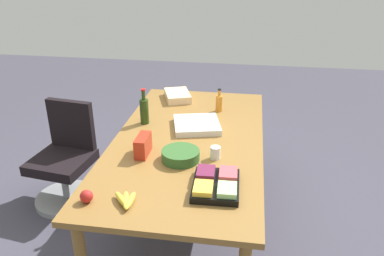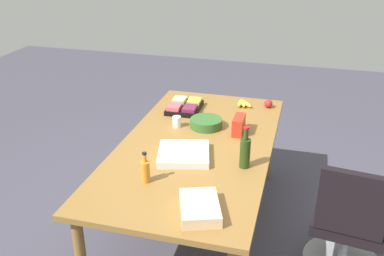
{
  "view_description": "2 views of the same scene",
  "coord_description": "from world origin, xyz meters",
  "px_view_note": "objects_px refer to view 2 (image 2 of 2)",
  "views": [
    {
      "loc": [
        -2.63,
        -0.44,
        2.13
      ],
      "look_at": [
        0.1,
        -0.01,
        0.84
      ],
      "focal_mm": 36.43,
      "sensor_mm": 36.0,
      "label": 1
    },
    {
      "loc": [
        2.85,
        0.74,
        2.29
      ],
      "look_at": [
        -0.07,
        -0.05,
        0.89
      ],
      "focal_mm": 40.67,
      "sensor_mm": 36.0,
      "label": 2
    }
  ],
  "objects_px": {
    "conference_table": "(196,152)",
    "wine_bottle": "(245,152)",
    "salad_bowl": "(206,123)",
    "sheet_cake": "(200,208)",
    "dressing_bottle": "(145,171)",
    "apple_red": "(268,104)",
    "fruit_platter": "(184,106)",
    "office_chair": "(347,231)",
    "pizza_box": "(184,154)",
    "paper_cup": "(177,122)",
    "banana_bunch": "(243,103)",
    "chip_bag_red": "(239,125)"
  },
  "relations": [
    {
      "from": "conference_table",
      "to": "wine_bottle",
      "type": "height_order",
      "value": "wine_bottle"
    },
    {
      "from": "conference_table",
      "to": "banana_bunch",
      "type": "distance_m",
      "value": 0.9
    },
    {
      "from": "office_chair",
      "to": "banana_bunch",
      "type": "bearing_deg",
      "value": -138.57
    },
    {
      "from": "chip_bag_red",
      "to": "salad_bowl",
      "type": "distance_m",
      "value": 0.28
    },
    {
      "from": "dressing_bottle",
      "to": "banana_bunch",
      "type": "bearing_deg",
      "value": 164.8
    },
    {
      "from": "conference_table",
      "to": "salad_bowl",
      "type": "distance_m",
      "value": 0.34
    },
    {
      "from": "wine_bottle",
      "to": "chip_bag_red",
      "type": "height_order",
      "value": "wine_bottle"
    },
    {
      "from": "wine_bottle",
      "to": "salad_bowl",
      "type": "height_order",
      "value": "wine_bottle"
    },
    {
      "from": "office_chair",
      "to": "chip_bag_red",
      "type": "relative_size",
      "value": 4.54
    },
    {
      "from": "pizza_box",
      "to": "fruit_platter",
      "type": "height_order",
      "value": "fruit_platter"
    },
    {
      "from": "salad_bowl",
      "to": "dressing_bottle",
      "type": "xyz_separation_m",
      "value": [
        0.92,
        -0.18,
        0.04
      ]
    },
    {
      "from": "sheet_cake",
      "to": "paper_cup",
      "type": "height_order",
      "value": "paper_cup"
    },
    {
      "from": "office_chair",
      "to": "banana_bunch",
      "type": "relative_size",
      "value": 5.24
    },
    {
      "from": "office_chair",
      "to": "sheet_cake",
      "type": "height_order",
      "value": "office_chair"
    },
    {
      "from": "wine_bottle",
      "to": "chip_bag_red",
      "type": "bearing_deg",
      "value": -166.04
    },
    {
      "from": "sheet_cake",
      "to": "wine_bottle",
      "type": "relative_size",
      "value": 1.06
    },
    {
      "from": "dressing_bottle",
      "to": "paper_cup",
      "type": "xyz_separation_m",
      "value": [
        -0.86,
        -0.05,
        -0.04
      ]
    },
    {
      "from": "wine_bottle",
      "to": "apple_red",
      "type": "xyz_separation_m",
      "value": [
        -1.13,
        0.04,
        -0.08
      ]
    },
    {
      "from": "paper_cup",
      "to": "banana_bunch",
      "type": "bearing_deg",
      "value": 143.12
    },
    {
      "from": "office_chair",
      "to": "paper_cup",
      "type": "distance_m",
      "value": 1.53
    },
    {
      "from": "pizza_box",
      "to": "sheet_cake",
      "type": "distance_m",
      "value": 0.68
    },
    {
      "from": "conference_table",
      "to": "dressing_bottle",
      "type": "xyz_separation_m",
      "value": [
        0.6,
        -0.18,
        0.15
      ]
    },
    {
      "from": "sheet_cake",
      "to": "dressing_bottle",
      "type": "bearing_deg",
      "value": -119.55
    },
    {
      "from": "conference_table",
      "to": "fruit_platter",
      "type": "relative_size",
      "value": 5.89
    },
    {
      "from": "conference_table",
      "to": "office_chair",
      "type": "xyz_separation_m",
      "value": [
        0.18,
        1.15,
        -0.37
      ]
    },
    {
      "from": "paper_cup",
      "to": "apple_red",
      "type": "bearing_deg",
      "value": 132.31
    },
    {
      "from": "fruit_platter",
      "to": "chip_bag_red",
      "type": "bearing_deg",
      "value": 57.4
    },
    {
      "from": "conference_table",
      "to": "banana_bunch",
      "type": "height_order",
      "value": "banana_bunch"
    },
    {
      "from": "office_chair",
      "to": "wine_bottle",
      "type": "distance_m",
      "value": 0.93
    },
    {
      "from": "dressing_bottle",
      "to": "paper_cup",
      "type": "height_order",
      "value": "dressing_bottle"
    },
    {
      "from": "pizza_box",
      "to": "office_chair",
      "type": "bearing_deg",
      "value": 77.85
    },
    {
      "from": "wine_bottle",
      "to": "fruit_platter",
      "type": "bearing_deg",
      "value": -142.15
    },
    {
      "from": "office_chair",
      "to": "dressing_bottle",
      "type": "height_order",
      "value": "dressing_bottle"
    },
    {
      "from": "banana_bunch",
      "to": "apple_red",
      "type": "height_order",
      "value": "apple_red"
    },
    {
      "from": "banana_bunch",
      "to": "chip_bag_red",
      "type": "height_order",
      "value": "chip_bag_red"
    },
    {
      "from": "paper_cup",
      "to": "salad_bowl",
      "type": "bearing_deg",
      "value": 103.88
    },
    {
      "from": "fruit_platter",
      "to": "pizza_box",
      "type": "bearing_deg",
      "value": 15.76
    },
    {
      "from": "salad_bowl",
      "to": "apple_red",
      "type": "height_order",
      "value": "apple_red"
    },
    {
      "from": "pizza_box",
      "to": "salad_bowl",
      "type": "height_order",
      "value": "salad_bowl"
    },
    {
      "from": "pizza_box",
      "to": "wine_bottle",
      "type": "xyz_separation_m",
      "value": [
        0.02,
        0.44,
        0.09
      ]
    },
    {
      "from": "apple_red",
      "to": "fruit_platter",
      "type": "distance_m",
      "value": 0.76
    },
    {
      "from": "dressing_bottle",
      "to": "fruit_platter",
      "type": "relative_size",
      "value": 0.57
    },
    {
      "from": "sheet_cake",
      "to": "dressing_bottle",
      "type": "height_order",
      "value": "dressing_bottle"
    },
    {
      "from": "banana_bunch",
      "to": "salad_bowl",
      "type": "relative_size",
      "value": 0.66
    },
    {
      "from": "office_chair",
      "to": "dressing_bottle",
      "type": "relative_size",
      "value": 4.31
    },
    {
      "from": "sheet_cake",
      "to": "fruit_platter",
      "type": "bearing_deg",
      "value": -160.64
    },
    {
      "from": "apple_red",
      "to": "fruit_platter",
      "type": "height_order",
      "value": "apple_red"
    },
    {
      "from": "pizza_box",
      "to": "apple_red",
      "type": "bearing_deg",
      "value": 142.49
    },
    {
      "from": "office_chair",
      "to": "dressing_bottle",
      "type": "distance_m",
      "value": 1.48
    },
    {
      "from": "conference_table",
      "to": "pizza_box",
      "type": "xyz_separation_m",
      "value": [
        0.22,
        -0.03,
        0.1
      ]
    }
  ]
}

